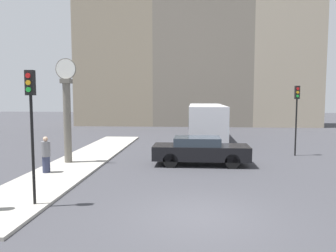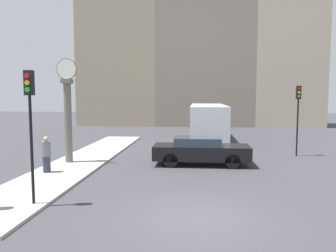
{
  "view_description": "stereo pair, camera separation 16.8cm",
  "coord_description": "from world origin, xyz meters",
  "px_view_note": "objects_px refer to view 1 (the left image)",
  "views": [
    {
      "loc": [
        -0.15,
        -9.21,
        3.48
      ],
      "look_at": [
        -1.3,
        5.4,
        2.13
      ],
      "focal_mm": 35.0,
      "sensor_mm": 36.0,
      "label": 1
    },
    {
      "loc": [
        0.02,
        -9.2,
        3.48
      ],
      "look_at": [
        -1.3,
        5.4,
        2.13
      ],
      "focal_mm": 35.0,
      "sensor_mm": 36.0,
      "label": 2
    }
  ],
  "objects_px": {
    "bus_distant": "(206,121)",
    "street_clock": "(67,113)",
    "traffic_light_near": "(31,110)",
    "sedan_car": "(200,150)",
    "pedestrian_grey_jacket": "(46,155)",
    "traffic_light_far": "(297,106)"
  },
  "relations": [
    {
      "from": "bus_distant",
      "to": "street_clock",
      "type": "height_order",
      "value": "street_clock"
    },
    {
      "from": "bus_distant",
      "to": "traffic_light_near",
      "type": "bearing_deg",
      "value": -111.34
    },
    {
      "from": "sedan_car",
      "to": "pedestrian_grey_jacket",
      "type": "bearing_deg",
      "value": -158.93
    },
    {
      "from": "sedan_car",
      "to": "traffic_light_far",
      "type": "xyz_separation_m",
      "value": [
        5.58,
        3.02,
        2.15
      ]
    },
    {
      "from": "sedan_car",
      "to": "traffic_light_far",
      "type": "distance_m",
      "value": 6.7
    },
    {
      "from": "street_clock",
      "to": "pedestrian_grey_jacket",
      "type": "relative_size",
      "value": 3.28
    },
    {
      "from": "sedan_car",
      "to": "traffic_light_far",
      "type": "height_order",
      "value": "traffic_light_far"
    },
    {
      "from": "traffic_light_far",
      "to": "pedestrian_grey_jacket",
      "type": "distance_m",
      "value": 13.78
    },
    {
      "from": "sedan_car",
      "to": "street_clock",
      "type": "xyz_separation_m",
      "value": [
        -6.72,
        -0.35,
        1.89
      ]
    },
    {
      "from": "traffic_light_near",
      "to": "pedestrian_grey_jacket",
      "type": "height_order",
      "value": "traffic_light_near"
    },
    {
      "from": "sedan_car",
      "to": "traffic_light_near",
      "type": "distance_m",
      "value": 8.89
    },
    {
      "from": "traffic_light_far",
      "to": "street_clock",
      "type": "relative_size",
      "value": 0.77
    },
    {
      "from": "sedan_car",
      "to": "traffic_light_near",
      "type": "xyz_separation_m",
      "value": [
        -5.29,
        -6.76,
        2.31
      ]
    },
    {
      "from": "bus_distant",
      "to": "traffic_light_far",
      "type": "height_order",
      "value": "traffic_light_far"
    },
    {
      "from": "street_clock",
      "to": "pedestrian_grey_jacket",
      "type": "bearing_deg",
      "value": -92.67
    },
    {
      "from": "street_clock",
      "to": "traffic_light_far",
      "type": "bearing_deg",
      "value": 15.31
    },
    {
      "from": "bus_distant",
      "to": "sedan_car",
      "type": "bearing_deg",
      "value": -94.13
    },
    {
      "from": "sedan_car",
      "to": "street_clock",
      "type": "distance_m",
      "value": 6.99
    },
    {
      "from": "sedan_car",
      "to": "traffic_light_near",
      "type": "relative_size",
      "value": 1.15
    },
    {
      "from": "bus_distant",
      "to": "pedestrian_grey_jacket",
      "type": "height_order",
      "value": "bus_distant"
    },
    {
      "from": "sedan_car",
      "to": "street_clock",
      "type": "bearing_deg",
      "value": -177.0
    },
    {
      "from": "sedan_car",
      "to": "street_clock",
      "type": "height_order",
      "value": "street_clock"
    }
  ]
}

